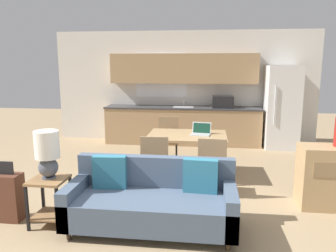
# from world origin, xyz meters

# --- Properties ---
(ground_plane) EXTENTS (20.00, 20.00, 0.00)m
(ground_plane) POSITION_xyz_m (0.00, 0.00, 0.00)
(ground_plane) COLOR #9E8460
(wall_back) EXTENTS (6.40, 0.07, 2.70)m
(wall_back) POSITION_xyz_m (-0.01, 4.63, 1.35)
(wall_back) COLOR silver
(wall_back) RESTS_ON ground_plane
(kitchen_counter) EXTENTS (3.71, 0.65, 2.15)m
(kitchen_counter) POSITION_xyz_m (0.02, 4.33, 0.84)
(kitchen_counter) COLOR tan
(kitchen_counter) RESTS_ON ground_plane
(refrigerator) EXTENTS (0.73, 0.79, 1.88)m
(refrigerator) POSITION_xyz_m (2.26, 4.20, 0.94)
(refrigerator) COLOR white
(refrigerator) RESTS_ON ground_plane
(dining_table) EXTENTS (1.32, 0.97, 0.73)m
(dining_table) POSITION_xyz_m (0.27, 1.94, 0.66)
(dining_table) COLOR tan
(dining_table) RESTS_ON ground_plane
(couch) EXTENTS (1.92, 0.80, 0.81)m
(couch) POSITION_xyz_m (-0.02, 0.09, 0.32)
(couch) COLOR #3D2D1E
(couch) RESTS_ON ground_plane
(side_table) EXTENTS (0.41, 0.41, 0.57)m
(side_table) POSITION_xyz_m (-1.24, -0.01, 0.38)
(side_table) COLOR olive
(side_table) RESTS_ON ground_plane
(table_lamp) EXTENTS (0.28, 0.28, 0.57)m
(table_lamp) POSITION_xyz_m (-1.24, 0.02, 0.89)
(table_lamp) COLOR #4C515B
(table_lamp) RESTS_ON side_table
(dining_chair_near_right) EXTENTS (0.44, 0.44, 0.88)m
(dining_chair_near_right) POSITION_xyz_m (0.69, 1.11, 0.49)
(dining_chair_near_right) COLOR #997A56
(dining_chair_near_right) RESTS_ON ground_plane
(dining_chair_far_left) EXTENTS (0.45, 0.45, 0.88)m
(dining_chair_far_left) POSITION_xyz_m (-0.16, 2.76, 0.49)
(dining_chair_far_left) COLOR #997A56
(dining_chair_far_left) RESTS_ON ground_plane
(dining_chair_near_left) EXTENTS (0.44, 0.44, 0.88)m
(dining_chair_near_left) POSITION_xyz_m (-0.15, 1.15, 0.49)
(dining_chair_near_left) COLOR #997A56
(dining_chair_near_left) RESTS_ON ground_plane
(laptop) EXTENTS (0.36, 0.30, 0.20)m
(laptop) POSITION_xyz_m (0.50, 1.99, 0.77)
(laptop) COLOR #B7BABC
(laptop) RESTS_ON dining_table
(suitcase) EXTENTS (0.37, 0.22, 0.75)m
(suitcase) POSITION_xyz_m (-1.81, 0.04, 0.30)
(suitcase) COLOR brown
(suitcase) RESTS_ON ground_plane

